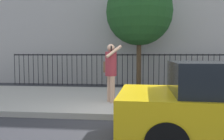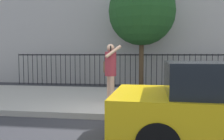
% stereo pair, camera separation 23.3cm
% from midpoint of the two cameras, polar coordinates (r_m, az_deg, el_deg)
% --- Properties ---
extents(ground_plane, '(60.00, 60.00, 0.00)m').
position_cam_midpoint_polar(ground_plane, '(5.53, 3.51, -12.64)').
color(ground_plane, '#333338').
extents(sidewalk, '(28.00, 4.40, 0.15)m').
position_cam_midpoint_polar(sidewalk, '(7.64, 4.80, -7.40)').
color(sidewalk, '#B2ADA3').
rests_on(sidewalk, ground).
extents(iron_fence, '(12.03, 0.04, 1.60)m').
position_cam_midpoint_polar(iron_fence, '(11.20, 5.87, 1.09)').
color(iron_fence, black).
rests_on(iron_fence, ground).
extents(pedestrian_on_phone, '(0.61, 0.72, 1.73)m').
position_cam_midpoint_polar(pedestrian_on_phone, '(6.75, 0.55, 0.39)').
color(pedestrian_on_phone, tan).
rests_on(pedestrian_on_phone, sidewalk).
extents(street_bench, '(1.60, 0.45, 0.95)m').
position_cam_midpoint_polar(street_bench, '(9.06, 23.65, -2.25)').
color(street_bench, brown).
rests_on(street_bench, sidewalk).
extents(street_tree_near, '(3.01, 3.01, 4.99)m').
position_cam_midpoint_polar(street_tree_near, '(10.65, 8.12, 14.19)').
color(street_tree_near, '#4C3823').
rests_on(street_tree_near, ground).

